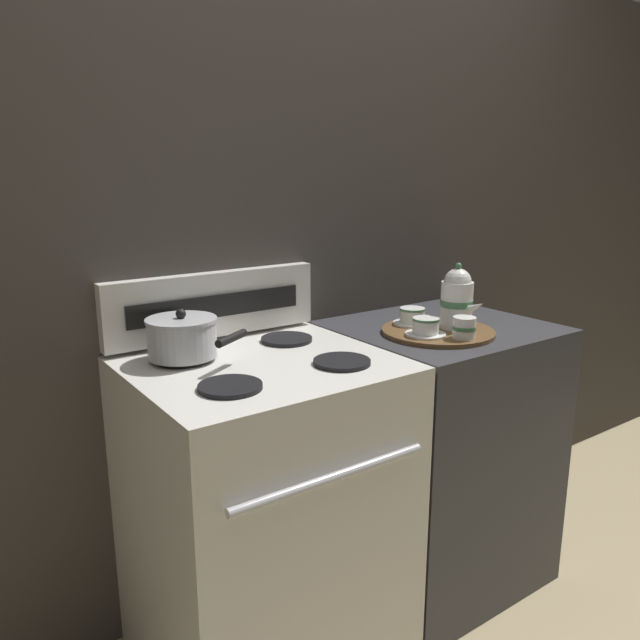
# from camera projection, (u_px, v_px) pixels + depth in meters

# --- Properties ---
(ground_plane) EXTENTS (6.00, 6.00, 0.00)m
(ground_plane) POSITION_uv_depth(u_px,v_px,m) (355.00, 605.00, 2.12)
(ground_plane) COLOR tan
(wall_back) EXTENTS (6.00, 0.05, 2.20)m
(wall_back) POSITION_uv_depth(u_px,v_px,m) (298.00, 273.00, 2.12)
(wall_back) COLOR #423D38
(wall_back) RESTS_ON ground
(stove) EXTENTS (0.70, 0.65, 0.94)m
(stove) POSITION_uv_depth(u_px,v_px,m) (265.00, 514.00, 1.82)
(stove) COLOR silver
(stove) RESTS_ON ground
(control_panel) EXTENTS (0.69, 0.05, 0.20)m
(control_panel) POSITION_uv_depth(u_px,v_px,m) (214.00, 304.00, 1.91)
(control_panel) COLOR silver
(control_panel) RESTS_ON stove
(side_counter) EXTENTS (0.68, 0.62, 0.93)m
(side_counter) POSITION_uv_depth(u_px,v_px,m) (436.00, 453.00, 2.21)
(side_counter) COLOR #38383D
(side_counter) RESTS_ON ground
(saucepan) EXTENTS (0.24, 0.27, 0.13)m
(saucepan) POSITION_uv_depth(u_px,v_px,m) (183.00, 337.00, 1.71)
(saucepan) COLOR #B7B7BC
(saucepan) RESTS_ON stove
(serving_tray) EXTENTS (0.36, 0.36, 0.01)m
(serving_tray) POSITION_uv_depth(u_px,v_px,m) (438.00, 332.00, 2.00)
(serving_tray) COLOR brown
(serving_tray) RESTS_ON side_counter
(teapot) EXTENTS (0.10, 0.17, 0.21)m
(teapot) POSITION_uv_depth(u_px,v_px,m) (457.00, 299.00, 1.99)
(teapot) COLOR white
(teapot) RESTS_ON serving_tray
(teacup_left) EXTENTS (0.13, 0.13, 0.05)m
(teacup_left) POSITION_uv_depth(u_px,v_px,m) (426.00, 327.00, 1.92)
(teacup_left) COLOR white
(teacup_left) RESTS_ON serving_tray
(teacup_right) EXTENTS (0.13, 0.13, 0.05)m
(teacup_right) POSITION_uv_depth(u_px,v_px,m) (412.00, 316.00, 2.06)
(teacup_right) COLOR white
(teacup_right) RESTS_ON serving_tray
(creamer_jug) EXTENTS (0.07, 0.07, 0.07)m
(creamer_jug) POSITION_uv_depth(u_px,v_px,m) (464.00, 328.00, 1.89)
(creamer_jug) COLOR white
(creamer_jug) RESTS_ON serving_tray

